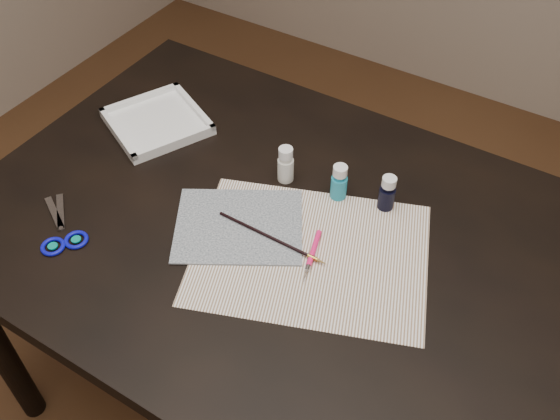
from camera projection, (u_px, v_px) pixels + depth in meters
The scene contains 11 objects.
ground at pixel (280, 402), 1.82m from camera, with size 3.50×3.50×0.02m, color #422614.
table at pixel (280, 329), 1.54m from camera, with size 1.30×0.90×0.75m, color black.
paper at pixel (310, 253), 1.22m from camera, with size 0.46×0.35×0.00m, color white.
canvas at pixel (239, 226), 1.27m from camera, with size 0.26×0.21×0.00m, color black.
paint_bottle_white at pixel (286, 164), 1.34m from camera, with size 0.04×0.04×0.09m, color silver.
paint_bottle_cyan at pixel (339, 182), 1.30m from camera, with size 0.03×0.03×0.08m, color teal.
paint_bottle_navy at pixel (387, 193), 1.28m from camera, with size 0.03×0.03×0.08m, color black.
paintbrush at pixel (272, 238), 1.24m from camera, with size 0.25×0.01×0.01m, color black, non-canonical shape.
craft_knife at pixel (311, 257), 1.21m from camera, with size 0.13×0.01×0.01m, color #FF1B6B, non-canonical shape.
scissors at pixel (56, 224), 1.27m from camera, with size 0.19×0.10×0.01m, color silver, non-canonical shape.
palette_tray at pixel (157, 121), 1.49m from camera, with size 0.21×0.21×0.03m, color white.
Camera 1 is at (0.45, -0.73, 1.69)m, focal length 40.00 mm.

